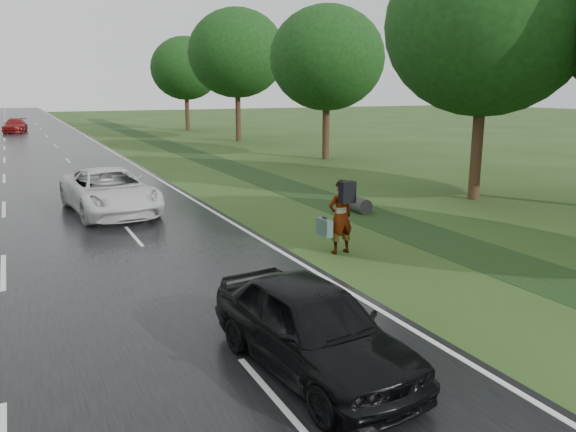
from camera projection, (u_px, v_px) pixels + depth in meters
The scene contains 12 objects.
road at pixel (4, 142), 45.91m from camera, with size 14.00×180.00×0.04m, color black.
edge_stripe_east at pixel (91, 139), 48.82m from camera, with size 0.12×180.00×0.01m, color silver.
center_line at pixel (4, 142), 45.91m from camera, with size 0.12×180.00×0.01m, color silver.
drainage_ditch at pixel (262, 177), 27.87m from camera, with size 2.20×120.00×0.56m.
tree_east_b at pixel (486, 25), 21.15m from camera, with size 7.60×7.60×10.11m.
tree_east_c at pixel (327, 58), 34.03m from camera, with size 7.00×7.00×9.29m.
tree_east_d at pixel (237, 53), 45.87m from camera, with size 8.00×8.00×10.76m.
tree_east_f at pixel (186, 68), 58.16m from camera, with size 7.20×7.20×9.62m.
pedestrian at pixel (340, 216), 14.98m from camera, with size 0.91×0.80×2.02m.
white_pickup at pixel (110, 191), 19.81m from camera, with size 2.58×5.60×1.56m, color silver.
dark_sedan at pixel (312, 326), 8.69m from camera, with size 1.71×4.24×1.44m, color black.
far_car_red at pixel (15, 126), 56.01m from camera, with size 1.88×4.62×1.34m, color maroon.
Camera 1 is at (0.47, -6.63, 4.37)m, focal length 35.00 mm.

